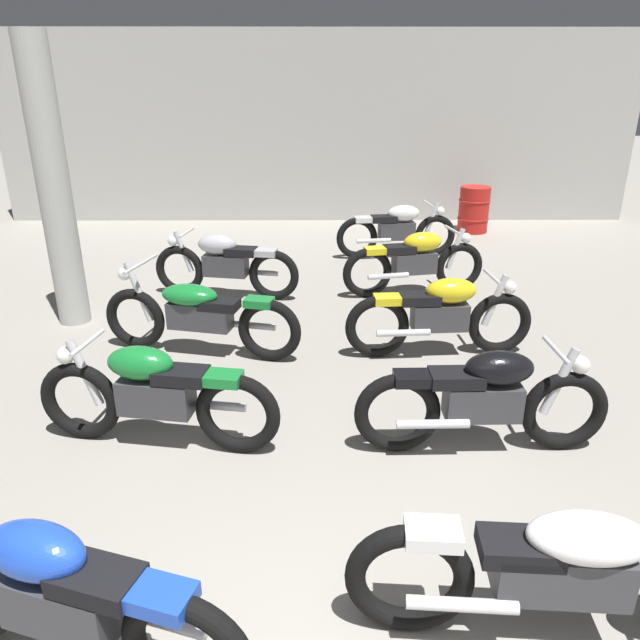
{
  "coord_description": "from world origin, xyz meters",
  "views": [
    {
      "loc": [
        -0.04,
        -1.33,
        2.73
      ],
      "look_at": [
        0.0,
        4.03,
        0.55
      ],
      "focal_mm": 33.54,
      "sensor_mm": 36.0,
      "label": 1
    }
  ],
  "objects_px": {
    "motorcycle_right_row_2": "(441,314)",
    "motorcycle_left_row_3": "(225,263)",
    "motorcycle_right_row_3": "(415,261)",
    "motorcycle_left_row_2": "(199,314)",
    "motorcycle_right_row_0": "(564,569)",
    "support_pillar": "(54,187)",
    "motorcycle_left_row_1": "(155,393)",
    "oil_drum": "(474,209)",
    "motorcycle_right_row_1": "(484,398)",
    "motorcycle_right_row_4": "(397,229)",
    "motorcycle_left_row_0": "(61,597)"
  },
  "relations": [
    {
      "from": "motorcycle_left_row_3",
      "to": "motorcycle_right_row_1",
      "type": "height_order",
      "value": "same"
    },
    {
      "from": "motorcycle_left_row_2",
      "to": "motorcycle_right_row_1",
      "type": "distance_m",
      "value": 3.08
    },
    {
      "from": "motorcycle_left_row_2",
      "to": "motorcycle_left_row_3",
      "type": "distance_m",
      "value": 1.79
    },
    {
      "from": "motorcycle_right_row_3",
      "to": "motorcycle_right_row_4",
      "type": "distance_m",
      "value": 1.8
    },
    {
      "from": "support_pillar",
      "to": "motorcycle_left_row_3",
      "type": "distance_m",
      "value": 2.23
    },
    {
      "from": "motorcycle_right_row_4",
      "to": "motorcycle_left_row_2",
      "type": "bearing_deg",
      "value": -124.52
    },
    {
      "from": "support_pillar",
      "to": "motorcycle_left_row_2",
      "type": "relative_size",
      "value": 1.5
    },
    {
      "from": "motorcycle_left_row_2",
      "to": "motorcycle_right_row_2",
      "type": "bearing_deg",
      "value": -1.05
    },
    {
      "from": "support_pillar",
      "to": "motorcycle_left_row_2",
      "type": "xyz_separation_m",
      "value": [
        1.69,
        -0.93,
        -1.15
      ]
    },
    {
      "from": "motorcycle_left_row_1",
      "to": "motorcycle_right_row_4",
      "type": "bearing_deg",
      "value": 64.49
    },
    {
      "from": "motorcycle_left_row_2",
      "to": "motorcycle_right_row_0",
      "type": "xyz_separation_m",
      "value": [
        2.46,
        -3.5,
        0.0
      ]
    },
    {
      "from": "motorcycle_right_row_2",
      "to": "oil_drum",
      "type": "bearing_deg",
      "value": 72.76
    },
    {
      "from": "motorcycle_right_row_1",
      "to": "motorcycle_right_row_4",
      "type": "distance_m",
      "value": 5.49
    },
    {
      "from": "motorcycle_right_row_1",
      "to": "oil_drum",
      "type": "bearing_deg",
      "value": 76.72
    },
    {
      "from": "motorcycle_right_row_0",
      "to": "support_pillar",
      "type": "bearing_deg",
      "value": 133.13
    },
    {
      "from": "motorcycle_left_row_1",
      "to": "motorcycle_right_row_1",
      "type": "height_order",
      "value": "same"
    },
    {
      "from": "support_pillar",
      "to": "motorcycle_left_row_0",
      "type": "distance_m",
      "value": 5.03
    },
    {
      "from": "support_pillar",
      "to": "motorcycle_left_row_0",
      "type": "bearing_deg",
      "value": -69.67
    },
    {
      "from": "motorcycle_left_row_0",
      "to": "oil_drum",
      "type": "relative_size",
      "value": 2.25
    },
    {
      "from": "oil_drum",
      "to": "motorcycle_left_row_3",
      "type": "bearing_deg",
      "value": -139.19
    },
    {
      "from": "motorcycle_right_row_1",
      "to": "motorcycle_right_row_2",
      "type": "bearing_deg",
      "value": 89.72
    },
    {
      "from": "motorcycle_left_row_1",
      "to": "motorcycle_left_row_3",
      "type": "bearing_deg",
      "value": 89.1
    },
    {
      "from": "motorcycle_right_row_2",
      "to": "motorcycle_left_row_1",
      "type": "bearing_deg",
      "value": -147.03
    },
    {
      "from": "motorcycle_left_row_3",
      "to": "motorcycle_left_row_0",
      "type": "bearing_deg",
      "value": -90.1
    },
    {
      "from": "motorcycle_right_row_3",
      "to": "motorcycle_right_row_2",
      "type": "bearing_deg",
      "value": -91.04
    },
    {
      "from": "motorcycle_right_row_0",
      "to": "motorcycle_right_row_2",
      "type": "relative_size",
      "value": 1.1
    },
    {
      "from": "motorcycle_left_row_1",
      "to": "oil_drum",
      "type": "distance_m",
      "value": 8.27
    },
    {
      "from": "motorcycle_right_row_2",
      "to": "motorcycle_right_row_0",
      "type": "bearing_deg",
      "value": -90.91
    },
    {
      "from": "motorcycle_right_row_2",
      "to": "support_pillar",
      "type": "bearing_deg",
      "value": 166.92
    },
    {
      "from": "motorcycle_right_row_1",
      "to": "motorcycle_right_row_3",
      "type": "distance_m",
      "value": 3.68
    },
    {
      "from": "support_pillar",
      "to": "motorcycle_right_row_2",
      "type": "distance_m",
      "value": 4.46
    },
    {
      "from": "motorcycle_left_row_0",
      "to": "motorcycle_right_row_2",
      "type": "relative_size",
      "value": 0.97
    },
    {
      "from": "motorcycle_right_row_2",
      "to": "motorcycle_left_row_3",
      "type": "bearing_deg",
      "value": 143.6
    },
    {
      "from": "motorcycle_left_row_1",
      "to": "motorcycle_right_row_0",
      "type": "distance_m",
      "value": 3.08
    },
    {
      "from": "motorcycle_left_row_3",
      "to": "oil_drum",
      "type": "relative_size",
      "value": 2.3
    },
    {
      "from": "oil_drum",
      "to": "motorcycle_left_row_1",
      "type": "bearing_deg",
      "value": -120.83
    },
    {
      "from": "motorcycle_left_row_0",
      "to": "motorcycle_right_row_2",
      "type": "distance_m",
      "value": 4.4
    },
    {
      "from": "motorcycle_left_row_2",
      "to": "motorcycle_right_row_2",
      "type": "distance_m",
      "value": 2.51
    },
    {
      "from": "motorcycle_right_row_0",
      "to": "motorcycle_right_row_3",
      "type": "distance_m",
      "value": 5.39
    },
    {
      "from": "motorcycle_left_row_2",
      "to": "motorcycle_right_row_1",
      "type": "height_order",
      "value": "motorcycle_left_row_2"
    },
    {
      "from": "motorcycle_left_row_3",
      "to": "motorcycle_right_row_3",
      "type": "bearing_deg",
      "value": 2.19
    },
    {
      "from": "motorcycle_right_row_0",
      "to": "motorcycle_left_row_3",
      "type": "bearing_deg",
      "value": 114.74
    },
    {
      "from": "motorcycle_left_row_0",
      "to": "motorcycle_right_row_0",
      "type": "bearing_deg",
      "value": 3.77
    },
    {
      "from": "motorcycle_left_row_1",
      "to": "motorcycle_right_row_2",
      "type": "height_order",
      "value": "same"
    },
    {
      "from": "support_pillar",
      "to": "oil_drum",
      "type": "height_order",
      "value": "support_pillar"
    },
    {
      "from": "motorcycle_left_row_2",
      "to": "oil_drum",
      "type": "distance_m",
      "value": 6.85
    },
    {
      "from": "motorcycle_left_row_3",
      "to": "motorcycle_right_row_1",
      "type": "xyz_separation_m",
      "value": [
        2.48,
        -3.59,
        0.0
      ]
    },
    {
      "from": "motorcycle_left_row_0",
      "to": "motorcycle_right_row_1",
      "type": "height_order",
      "value": "same"
    },
    {
      "from": "motorcycle_right_row_1",
      "to": "motorcycle_right_row_0",
      "type": "bearing_deg",
      "value": -91.55
    },
    {
      "from": "motorcycle_left_row_1",
      "to": "motorcycle_left_row_2",
      "type": "relative_size",
      "value": 0.92
    }
  ]
}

